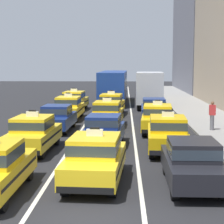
{
  "coord_description": "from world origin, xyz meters",
  "views": [
    {
      "loc": [
        1.06,
        -10.19,
        4.15
      ],
      "look_at": [
        0.33,
        13.3,
        1.3
      ],
      "focal_mm": 65.89,
      "sensor_mm": 36.0,
      "label": 1
    }
  ],
  "objects_px": {
    "sedan_left_third": "(57,117)",
    "taxi_center_third": "(107,113)",
    "pedestrian_by_storefront": "(212,116)",
    "taxi_center_nearest": "(95,158)",
    "sedan_right_nearest": "(192,162)",
    "taxi_left_fifth": "(74,100)",
    "taxi_left_second": "(33,133)",
    "box_truck_right_fifth": "(149,88)",
    "sedan_center_second": "(104,130)",
    "taxi_right_third": "(157,118)",
    "taxi_center_fourth": "(111,104)",
    "taxi_left_fourth": "(69,107)",
    "taxi_right_sixth": "(146,92)",
    "taxi_right_second": "(168,133)",
    "bus_center_fifth": "(114,85)",
    "sedan_right_fourth": "(154,108)"
  },
  "relations": [
    {
      "from": "taxi_left_fifth",
      "to": "taxi_center_third",
      "type": "relative_size",
      "value": 1.01
    },
    {
      "from": "bus_center_fifth",
      "to": "sedan_right_fourth",
      "type": "distance_m",
      "value": 13.01
    },
    {
      "from": "taxi_left_fourth",
      "to": "sedan_center_second",
      "type": "bearing_deg",
      "value": -72.55
    },
    {
      "from": "taxi_left_fifth",
      "to": "taxi_center_third",
      "type": "xyz_separation_m",
      "value": [
        3.24,
        -9.08,
        0.0
      ]
    },
    {
      "from": "taxi_center_nearest",
      "to": "sedan_right_nearest",
      "type": "xyz_separation_m",
      "value": [
        3.28,
        -0.3,
        -0.03
      ]
    },
    {
      "from": "taxi_center_third",
      "to": "bus_center_fifth",
      "type": "xyz_separation_m",
      "value": [
        -0.02,
        15.87,
        0.94
      ]
    },
    {
      "from": "taxi_center_third",
      "to": "taxi_right_third",
      "type": "bearing_deg",
      "value": -32.95
    },
    {
      "from": "sedan_left_third",
      "to": "box_truck_right_fifth",
      "type": "relative_size",
      "value": 0.62
    },
    {
      "from": "taxi_left_second",
      "to": "box_truck_right_fifth",
      "type": "height_order",
      "value": "box_truck_right_fifth"
    },
    {
      "from": "sedan_center_second",
      "to": "box_truck_right_fifth",
      "type": "xyz_separation_m",
      "value": [
        3.27,
        17.62,
        0.93
      ]
    },
    {
      "from": "taxi_left_second",
      "to": "taxi_center_nearest",
      "type": "xyz_separation_m",
      "value": [
        3.25,
        -4.95,
        0.0
      ]
    },
    {
      "from": "sedan_right_nearest",
      "to": "taxi_right_third",
      "type": "bearing_deg",
      "value": 91.74
    },
    {
      "from": "taxi_center_nearest",
      "to": "sedan_center_second",
      "type": "height_order",
      "value": "taxi_center_nearest"
    },
    {
      "from": "bus_center_fifth",
      "to": "pedestrian_by_storefront",
      "type": "relative_size",
      "value": 6.59
    },
    {
      "from": "taxi_center_third",
      "to": "taxi_right_second",
      "type": "bearing_deg",
      "value": -66.78
    },
    {
      "from": "taxi_center_third",
      "to": "taxi_center_fourth",
      "type": "relative_size",
      "value": 0.99
    },
    {
      "from": "taxi_left_second",
      "to": "sedan_left_third",
      "type": "relative_size",
      "value": 1.06
    },
    {
      "from": "taxi_left_second",
      "to": "taxi_left_fourth",
      "type": "xyz_separation_m",
      "value": [
        0.14,
        11.0,
        0.0
      ]
    },
    {
      "from": "taxi_center_nearest",
      "to": "pedestrian_by_storefront",
      "type": "bearing_deg",
      "value": 59.35
    },
    {
      "from": "taxi_left_fifth",
      "to": "box_truck_right_fifth",
      "type": "xyz_separation_m",
      "value": [
        6.61,
        2.31,
        0.9
      ]
    },
    {
      "from": "taxi_left_fifth",
      "to": "taxi_right_third",
      "type": "relative_size",
      "value": 1.0
    },
    {
      "from": "taxi_center_third",
      "to": "pedestrian_by_storefront",
      "type": "bearing_deg",
      "value": -16.76
    },
    {
      "from": "sedan_right_nearest",
      "to": "sedan_right_fourth",
      "type": "relative_size",
      "value": 0.99
    },
    {
      "from": "bus_center_fifth",
      "to": "pedestrian_by_storefront",
      "type": "distance_m",
      "value": 18.88
    },
    {
      "from": "taxi_left_fifth",
      "to": "taxi_center_fourth",
      "type": "relative_size",
      "value": 1.0
    },
    {
      "from": "sedan_center_second",
      "to": "taxi_center_third",
      "type": "height_order",
      "value": "taxi_center_third"
    },
    {
      "from": "sedan_left_third",
      "to": "pedestrian_by_storefront",
      "type": "xyz_separation_m",
      "value": [
        9.27,
        -0.25,
        0.17
      ]
    },
    {
      "from": "taxi_right_third",
      "to": "taxi_right_sixth",
      "type": "relative_size",
      "value": 1.01
    },
    {
      "from": "sedan_center_second",
      "to": "taxi_center_third",
      "type": "bearing_deg",
      "value": 90.94
    },
    {
      "from": "taxi_center_fourth",
      "to": "sedan_right_fourth",
      "type": "distance_m",
      "value": 4.3
    },
    {
      "from": "box_truck_right_fifth",
      "to": "pedestrian_by_storefront",
      "type": "relative_size",
      "value": 4.13
    },
    {
      "from": "sedan_left_third",
      "to": "taxi_center_third",
      "type": "height_order",
      "value": "taxi_center_third"
    },
    {
      "from": "sedan_center_second",
      "to": "taxi_left_fifth",
      "type": "bearing_deg",
      "value": 102.32
    },
    {
      "from": "taxi_left_second",
      "to": "box_truck_right_fifth",
      "type": "xyz_separation_m",
      "value": [
        6.51,
        18.78,
        0.9
      ]
    },
    {
      "from": "taxi_center_third",
      "to": "sedan_right_nearest",
      "type": "bearing_deg",
      "value": -75.0
    },
    {
      "from": "sedan_right_fourth",
      "to": "taxi_left_fifth",
      "type": "bearing_deg",
      "value": 138.25
    },
    {
      "from": "taxi_center_fourth",
      "to": "sedan_right_fourth",
      "type": "bearing_deg",
      "value": -42.54
    },
    {
      "from": "taxi_left_fifth",
      "to": "bus_center_fifth",
      "type": "distance_m",
      "value": 7.57
    },
    {
      "from": "bus_center_fifth",
      "to": "taxi_left_fourth",
      "type": "bearing_deg",
      "value": -103.61
    },
    {
      "from": "taxi_left_fourth",
      "to": "taxi_left_fifth",
      "type": "xyz_separation_m",
      "value": [
        -0.25,
        5.48,
        0.0
      ]
    },
    {
      "from": "taxi_center_third",
      "to": "sedan_right_fourth",
      "type": "distance_m",
      "value": 4.62
    },
    {
      "from": "bus_center_fifth",
      "to": "box_truck_right_fifth",
      "type": "height_order",
      "value": "box_truck_right_fifth"
    },
    {
      "from": "taxi_right_third",
      "to": "sedan_right_nearest",
      "type": "bearing_deg",
      "value": -88.26
    },
    {
      "from": "taxi_left_fifth",
      "to": "sedan_right_nearest",
      "type": "distance_m",
      "value": 22.73
    },
    {
      "from": "taxi_center_nearest",
      "to": "taxi_center_fourth",
      "type": "xyz_separation_m",
      "value": [
        -0.05,
        18.57,
        0.0
      ]
    },
    {
      "from": "sedan_center_second",
      "to": "sedan_right_nearest",
      "type": "distance_m",
      "value": 7.22
    },
    {
      "from": "taxi_left_second",
      "to": "sedan_right_nearest",
      "type": "distance_m",
      "value": 8.38
    },
    {
      "from": "sedan_left_third",
      "to": "taxi_center_nearest",
      "type": "relative_size",
      "value": 0.93
    },
    {
      "from": "taxi_left_second",
      "to": "taxi_left_fourth",
      "type": "height_order",
      "value": "same"
    },
    {
      "from": "bus_center_fifth",
      "to": "taxi_right_second",
      "type": "height_order",
      "value": "bus_center_fifth"
    }
  ]
}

